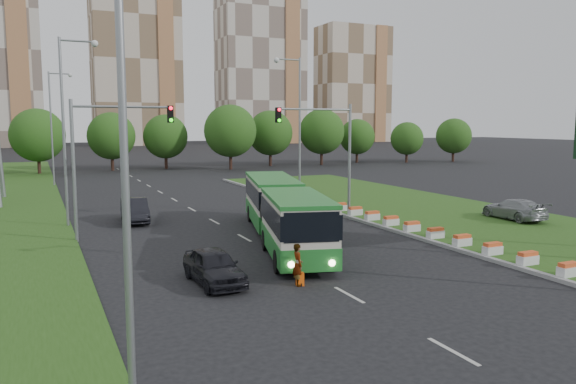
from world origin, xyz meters
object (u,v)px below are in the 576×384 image
shopping_trolley (300,279)px  pedestrian (298,265)px  articulated_bus (278,211)px  traffic_mast_median (330,142)px  traffic_mast_left (103,147)px  car_median (514,209)px  car_left_near (214,266)px  car_left_far (135,210)px

shopping_trolley → pedestrian: bearing=162.2°
articulated_bus → pedestrian: size_ratio=9.71×
shopping_trolley → traffic_mast_median: bearing=73.3°
traffic_mast_left → shopping_trolley: size_ratio=14.64×
articulated_bus → car_median: size_ratio=3.52×
pedestrian → articulated_bus: bearing=-9.6°
car_left_near → shopping_trolley: bearing=-31.7°
traffic_mast_left → shopping_trolley: bearing=-64.7°
shopping_trolley → car_left_far: bearing=117.6°
traffic_mast_median → car_left_far: 14.13m
articulated_bus → car_median: articulated_bus is taller
traffic_mast_left → articulated_bus: size_ratio=0.47×
car_median → car_left_near: bearing=16.9°
traffic_mast_left → traffic_mast_median: bearing=3.8°
traffic_mast_left → pedestrian: size_ratio=4.54×
traffic_mast_median → car_median: 13.37m
car_left_far → pedestrian: pedestrian is taller
articulated_bus → traffic_mast_left: bearing=168.5°
car_median → pedestrian: (-19.94, -7.67, 0.03)m
articulated_bus → car_left_near: 9.04m
car_left_far → pedestrian: bearing=-73.2°
car_median → pedestrian: pedestrian is taller
articulated_bus → car_left_far: bearing=139.4°
pedestrian → car_left_far: bearing=20.1°
car_left_near → car_median: (23.00, 5.94, 0.12)m
traffic_mast_median → traffic_mast_left: size_ratio=1.00×
articulated_bus → car_left_near: (-5.86, -6.81, -0.99)m
traffic_mast_median → articulated_bus: (-6.27, -5.48, -3.62)m
car_left_far → shopping_trolley: bearing=-73.0°
pedestrian → shopping_trolley: (0.08, -0.05, -0.61)m
articulated_bus → car_left_near: bearing=-115.5°
traffic_mast_median → pedestrian: traffic_mast_median is taller
traffic_mast_left → car_left_near: size_ratio=1.85×
shopping_trolley → car_median: bearing=37.1°
car_left_far → pedestrian: (3.68, -18.10, 0.08)m
car_left_near → traffic_mast_left: bearing=102.8°
traffic_mast_median → car_median: bearing=-30.3°
articulated_bus → car_median: (17.14, -0.86, -0.87)m
pedestrian → traffic_mast_median: bearing=-24.3°
traffic_mast_left → car_left_far: 7.24m
traffic_mast_left → car_median: (26.03, -5.35, -4.49)m
articulated_bus → pedestrian: bearing=-92.9°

